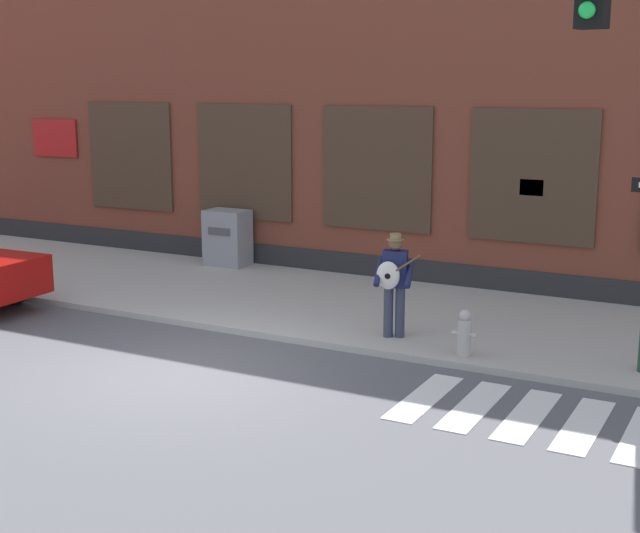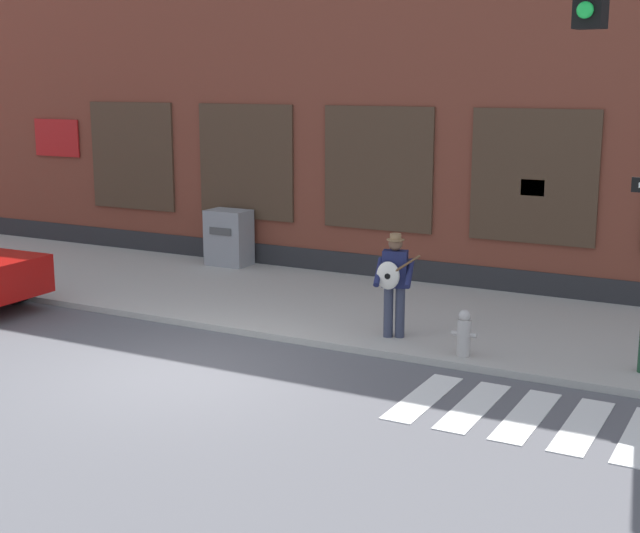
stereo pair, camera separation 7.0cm
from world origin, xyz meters
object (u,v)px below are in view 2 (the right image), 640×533
Objects in this scene: busker at (394,279)px; utility_box at (229,238)px; fire_hydrant at (464,333)px; traffic_light at (635,102)px.

busker is 1.37× the size of utility_box.
utility_box is 1.72× the size of fire_hydrant.
busker reaches higher than utility_box.
traffic_light is 4.14m from fire_hydrant.
busker is at bearing -32.50° from utility_box.
busker is at bearing 162.08° from traffic_light.
traffic_light is 7.65× the size of fire_hydrant.
traffic_light is at bearing -18.67° from fire_hydrant.
traffic_light is 4.44× the size of utility_box.
utility_box reaches higher than fire_hydrant.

